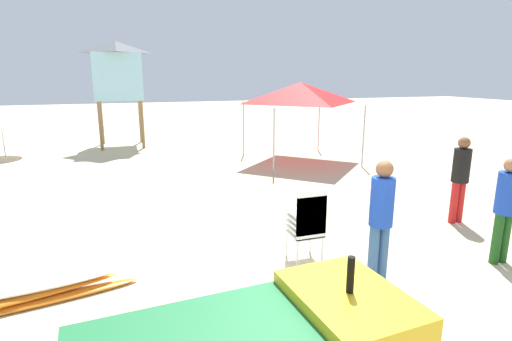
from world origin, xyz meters
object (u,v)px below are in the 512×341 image
(stacked_plastic_chairs, at_px, (308,220))
(popup_canopy, at_px, (300,93))
(lifeguard_near_center, at_px, (460,174))
(beach_umbrella_left, at_px, (0,117))
(surfboard_pile, at_px, (31,296))
(lifeguard_far_right, at_px, (506,204))
(lifeguard_near_right, at_px, (381,214))
(lifeguard_tower, at_px, (117,71))

(stacked_plastic_chairs, relative_size, popup_canopy, 0.39)
(lifeguard_near_center, height_order, beach_umbrella_left, beach_umbrella_left)
(surfboard_pile, distance_m, lifeguard_near_center, 7.49)
(stacked_plastic_chairs, bearing_deg, beach_umbrella_left, 120.95)
(surfboard_pile, xyz_separation_m, lifeguard_far_right, (6.69, -1.01, 0.84))
(lifeguard_far_right, relative_size, beach_umbrella_left, 0.97)
(popup_canopy, height_order, beach_umbrella_left, popup_canopy)
(lifeguard_near_right, xyz_separation_m, beach_umbrella_left, (-7.25, 11.84, 0.40))
(surfboard_pile, xyz_separation_m, lifeguard_tower, (1.29, 11.93, 2.90))
(lifeguard_near_center, relative_size, lifeguard_far_right, 1.03)
(lifeguard_far_right, height_order, popup_canopy, popup_canopy)
(lifeguard_near_center, relative_size, lifeguard_tower, 0.41)
(lifeguard_tower, distance_m, beach_umbrella_left, 4.44)
(surfboard_pile, bearing_deg, lifeguard_far_right, -8.63)
(lifeguard_far_right, bearing_deg, lifeguard_tower, 112.62)
(lifeguard_near_right, height_order, popup_canopy, popup_canopy)
(lifeguard_near_center, xyz_separation_m, lifeguard_near_right, (-2.90, -1.52, 0.03))
(stacked_plastic_chairs, bearing_deg, lifeguard_near_right, -52.67)
(surfboard_pile, bearing_deg, beach_umbrella_left, 104.04)
(surfboard_pile, bearing_deg, lifeguard_near_right, -11.64)
(lifeguard_far_right, bearing_deg, surfboard_pile, 171.37)
(lifeguard_far_right, xyz_separation_m, popup_canopy, (0.25, 7.97, 1.33))
(lifeguard_near_center, distance_m, popup_canopy, 6.52)
(beach_umbrella_left, bearing_deg, stacked_plastic_chairs, -59.05)
(lifeguard_near_center, bearing_deg, beach_umbrella_left, 134.50)
(lifeguard_tower, bearing_deg, stacked_plastic_chairs, -77.95)
(surfboard_pile, relative_size, lifeguard_near_right, 1.49)
(lifeguard_far_right, height_order, lifeguard_tower, lifeguard_tower)
(beach_umbrella_left, bearing_deg, lifeguard_tower, 14.13)
(lifeguard_tower, bearing_deg, lifeguard_far_right, -67.38)
(lifeguard_near_center, bearing_deg, lifeguard_far_right, -114.52)
(lifeguard_near_center, bearing_deg, surfboard_pile, -175.46)
(surfboard_pile, height_order, lifeguard_near_center, lifeguard_near_center)
(stacked_plastic_chairs, relative_size, lifeguard_far_right, 0.72)
(surfboard_pile, bearing_deg, lifeguard_tower, 83.81)
(lifeguard_far_right, distance_m, lifeguard_tower, 14.17)
(popup_canopy, relative_size, beach_umbrella_left, 1.78)
(lifeguard_near_right, bearing_deg, popup_canopy, 72.96)
(lifeguard_near_center, distance_m, beach_umbrella_left, 14.48)
(surfboard_pile, relative_size, lifeguard_far_right, 1.57)
(surfboard_pile, bearing_deg, stacked_plastic_chairs, -0.84)
(lifeguard_near_center, bearing_deg, stacked_plastic_chairs, -169.74)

